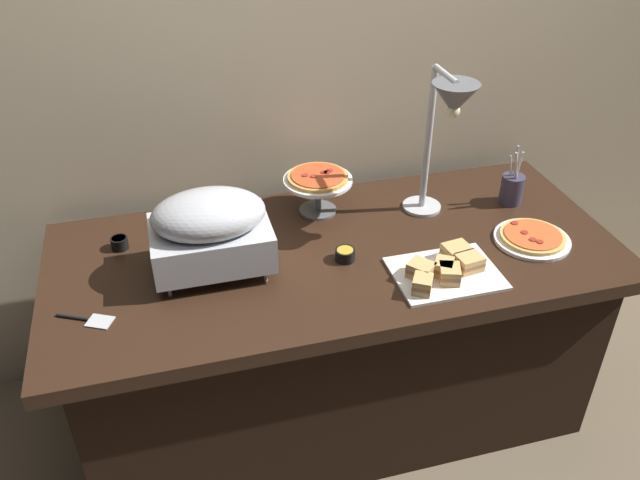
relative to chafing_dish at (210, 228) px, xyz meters
The scene contains 12 objects.
ground_plane 1.00m from the chafing_dish, ahead, with size 8.00×8.00×0.00m, color brown.
back_wall 0.70m from the chafing_dish, 50.66° to the left, with size 4.40×0.04×2.40m, color #C6B593.
buffet_table 0.67m from the chafing_dish, ahead, with size 1.90×0.84×0.76m.
chafing_dish is the anchor object (origin of this frame).
heat_lamp 0.83m from the chafing_dish, ahead, with size 0.15×0.30×0.54m.
pizza_plate_front 1.08m from the chafing_dish, ahead, with size 0.26×0.26×0.03m.
pizza_plate_center 0.49m from the chafing_dish, 31.83° to the left, with size 0.25×0.25×0.15m.
sandwich_platter 0.75m from the chafing_dish, 18.08° to the right, with size 0.33×0.25×0.06m.
sauce_cup_near 0.44m from the chafing_dish, ahead, with size 0.07×0.07×0.04m.
sauce_cup_far 0.37m from the chafing_dish, 145.77° to the left, with size 0.06×0.06×0.04m.
utensil_holder 1.13m from the chafing_dish, ahead, with size 0.08×0.08×0.23m.
serving_spatula 0.45m from the chafing_dish, 158.00° to the right, with size 0.17×0.11×0.01m.
Camera 1 is at (-0.52, -1.71, 2.00)m, focal length 36.54 mm.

